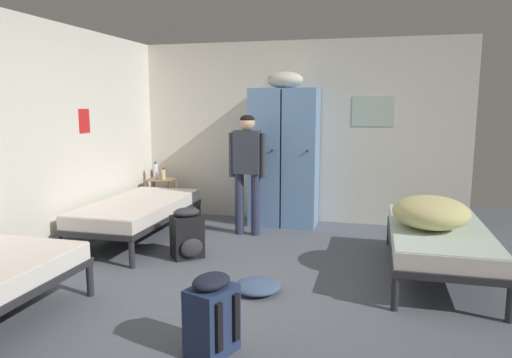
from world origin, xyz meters
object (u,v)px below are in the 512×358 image
object	(u,v)px
bed_right	(438,237)
clothes_pile_denim	(258,286)
lotion_bottle	(163,174)
backpack_black	(187,234)
locker_bank	(284,154)
shelf_unit	(161,194)
person_traveler	(247,163)
bedding_heap	(431,212)
water_bottle	(156,171)
bed_left_rear	(138,210)
backpack_navy	(211,316)

from	to	relation	value
bed_right	clothes_pile_denim	world-z (taller)	bed_right
lotion_bottle	backpack_black	size ratio (longest dim) A/B	0.32
locker_bank	shelf_unit	xyz separation A→B (m)	(-1.82, -0.05, -0.62)
bed_right	person_traveler	world-z (taller)	person_traveler
bedding_heap	water_bottle	bearing A→B (deg)	155.89
shelf_unit	bed_right	size ratio (longest dim) A/B	0.30
locker_bank	backpack_black	bearing A→B (deg)	-113.50
shelf_unit	bed_left_rear	bearing A→B (deg)	-77.74
backpack_navy	bed_left_rear	bearing A→B (deg)	127.71
person_traveler	backpack_black	bearing A→B (deg)	-109.91
bedding_heap	water_bottle	size ratio (longest dim) A/B	2.99
bed_left_rear	backpack_navy	distance (m)	2.87
bed_left_rear	water_bottle	size ratio (longest dim) A/B	7.60
bed_left_rear	clothes_pile_denim	world-z (taller)	bed_left_rear
shelf_unit	clothes_pile_denim	xyz separation A→B (m)	(2.05, -2.35, -0.29)
water_bottle	clothes_pile_denim	bearing A→B (deg)	-47.98
bed_left_rear	bedding_heap	distance (m)	3.33
backpack_navy	person_traveler	bearing A→B (deg)	100.60
bedding_heap	person_traveler	xyz separation A→B (m)	(-2.07, 1.03, 0.27)
backpack_black	locker_bank	bearing A→B (deg)	66.50
bed_right	person_traveler	distance (m)	2.42
bed_left_rear	bed_right	distance (m)	3.40
bed_right	backpack_navy	world-z (taller)	backpack_navy
shelf_unit	water_bottle	bearing A→B (deg)	165.96
shelf_unit	person_traveler	bearing A→B (deg)	-21.16
locker_bank	person_traveler	xyz separation A→B (m)	(-0.35, -0.62, -0.06)
bedding_heap	lotion_bottle	size ratio (longest dim) A/B	4.30
shelf_unit	clothes_pile_denim	size ratio (longest dim) A/B	1.33
bed_left_rear	bedding_heap	xyz separation A→B (m)	(3.29, -0.45, 0.26)
clothes_pile_denim	bedding_heap	bearing A→B (deg)	26.59
bed_left_rear	backpack_black	bearing A→B (deg)	-29.31
person_traveler	backpack_black	distance (m)	1.30
lotion_bottle	clothes_pile_denim	distance (m)	3.10
water_bottle	clothes_pile_denim	world-z (taller)	water_bottle
locker_bank	person_traveler	size ratio (longest dim) A/B	1.37
bedding_heap	locker_bank	bearing A→B (deg)	136.17
backpack_black	backpack_navy	world-z (taller)	same
bed_right	water_bottle	world-z (taller)	water_bottle
backpack_black	shelf_unit	bearing A→B (deg)	123.89
person_traveler	water_bottle	size ratio (longest dim) A/B	6.05
water_bottle	backpack_black	world-z (taller)	water_bottle
water_bottle	backpack_black	xyz separation A→B (m)	(1.17, -1.64, -0.42)
lotion_bottle	backpack_black	distance (m)	1.92
person_traveler	clothes_pile_denim	bearing A→B (deg)	-71.87
bed_left_rear	water_bottle	bearing A→B (deg)	105.75
water_bottle	backpack_navy	size ratio (longest dim) A/B	0.45
locker_bank	backpack_black	world-z (taller)	locker_bank
locker_bank	person_traveler	world-z (taller)	locker_bank
water_bottle	locker_bank	bearing A→B (deg)	1.03
locker_bank	person_traveler	bearing A→B (deg)	-119.15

